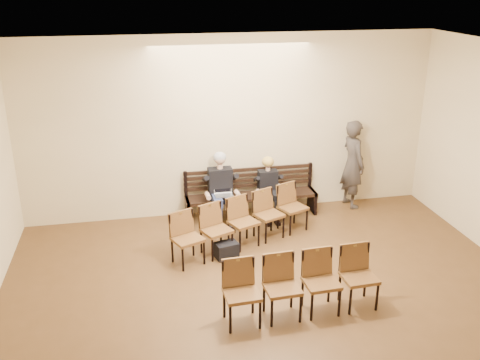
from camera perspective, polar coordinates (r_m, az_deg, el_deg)
The scene contains 10 objects.
room_walls at distance 6.16m, azimuth 6.18°, elevation 2.65°, with size 8.02×10.01×3.51m.
bench at distance 10.56m, azimuth 1.21°, elevation -2.70°, with size 2.60×0.90×0.45m, color black.
seated_man at distance 10.17m, azimuth -2.03°, elevation -0.90°, with size 0.57×0.78×1.36m, color black, non-canonical shape.
seated_woman at distance 10.40m, azimuth 3.09°, elevation -1.25°, with size 0.46×0.64×1.07m, color black, non-canonical shape.
laptop at distance 10.06m, azimuth -1.71°, elevation -1.78°, with size 0.34×0.27×0.25m, color #BCBCC1.
water_bottle at distance 10.20m, azimuth 4.17°, elevation -1.60°, with size 0.07×0.07×0.22m, color silver.
bag at distance 9.08m, azimuth -1.45°, elevation -7.49°, with size 0.37×0.25×0.27m, color black.
passerby at distance 10.99m, azimuth 11.99°, elevation 2.36°, with size 0.76×0.50×2.08m, color #37312D.
chair_row_front at distance 9.34m, azimuth 0.38°, elevation -4.57°, with size 2.69×0.48×0.88m, color brown.
chair_row_back at distance 7.58m, azimuth 6.64°, elevation -11.16°, with size 2.19×0.49×0.90m, color brown.
Camera 1 is at (-1.81, -4.78, 4.46)m, focal length 40.00 mm.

